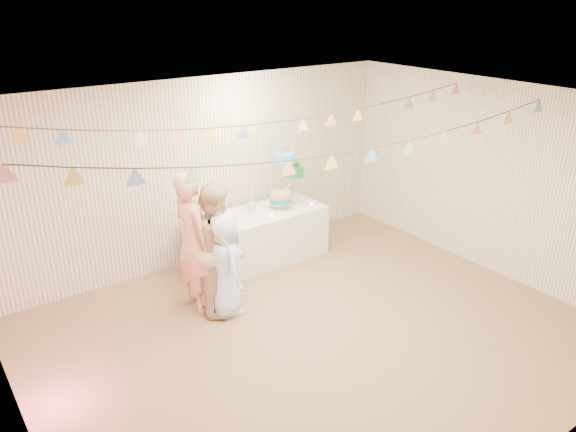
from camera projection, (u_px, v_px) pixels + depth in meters
floor at (315, 335)px, 6.38m from camera, size 6.00×6.00×0.00m
ceiling at (319, 106)px, 5.41m from camera, size 6.00×6.00×0.00m
back_wall at (205, 172)px, 7.78m from camera, size 6.00×6.00×0.00m
front_wall at (534, 343)px, 4.01m from camera, size 6.00×6.00×0.00m
left_wall at (8, 321)px, 4.27m from camera, size 5.00×5.00×0.00m
right_wall at (492, 178)px, 7.51m from camera, size 5.00×5.00×0.00m
table at (258, 237)px, 8.00m from camera, size 1.97×0.79×0.74m
cake_stand at (287, 177)px, 8.04m from camera, size 0.73×0.43×0.81m
cake_bottom at (281, 201)px, 8.03m from camera, size 0.31×0.31×0.15m
cake_middle at (293, 176)px, 8.22m from camera, size 0.27×0.27×0.22m
cake_top_tier at (285, 163)px, 7.90m from camera, size 0.25×0.25×0.19m
platter at (227, 221)px, 7.54m from camera, size 0.30×0.30×0.02m
posy at (252, 206)px, 7.83m from camera, size 0.15×0.15×0.17m
person_adult_a at (193, 242)px, 6.62m from camera, size 0.45×0.66×1.75m
person_adult_b at (218, 247)px, 6.66m from camera, size 0.87×0.96×1.61m
person_child at (225, 264)px, 6.61m from camera, size 0.48×0.67×1.28m
bunting_back at (258, 113)px, 6.33m from camera, size 5.60×1.10×0.40m
bunting_front at (332, 139)px, 5.36m from camera, size 5.60×0.90×0.36m
tealight_0 at (212, 229)px, 7.31m from camera, size 0.04×0.04×0.03m
tealight_1 at (229, 214)px, 7.80m from camera, size 0.04×0.04×0.03m
tealight_2 at (272, 215)px, 7.74m from camera, size 0.04×0.04×0.03m
tealight_3 at (269, 203)px, 8.21m from camera, size 0.04×0.04×0.03m
tealight_4 at (311, 204)px, 8.16m from camera, size 0.04×0.04×0.03m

